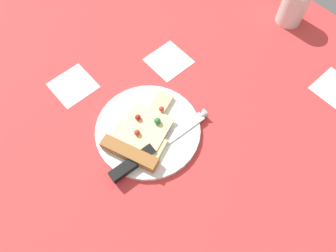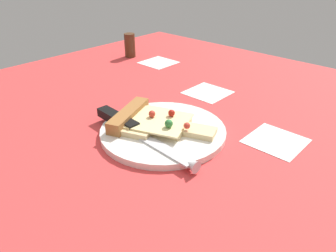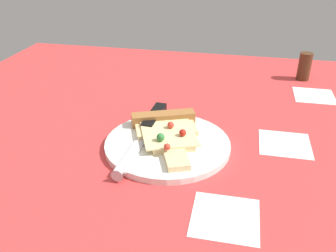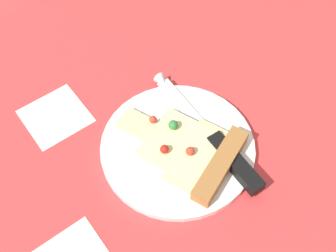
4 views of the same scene
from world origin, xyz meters
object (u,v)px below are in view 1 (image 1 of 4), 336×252
at_px(pizza_slice, 140,136).
at_px(plate, 147,129).
at_px(drinking_glass, 294,6).
at_px(knife, 151,150).

bearing_deg(pizza_slice, plate, 90.06).
bearing_deg(plate, drinking_glass, 0.39).
bearing_deg(knife, drinking_glass, 99.24).
xyz_separation_m(plate, pizza_slice, (-0.02, -0.01, 0.01)).
bearing_deg(knife, plate, 153.91).
distance_m(pizza_slice, drinking_glass, 0.50).
distance_m(plate, pizza_slice, 0.03).
bearing_deg(drinking_glass, pizza_slice, -178.55).
xyz_separation_m(plate, knife, (-0.03, -0.05, 0.01)).
relative_size(plate, pizza_slice, 1.16).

